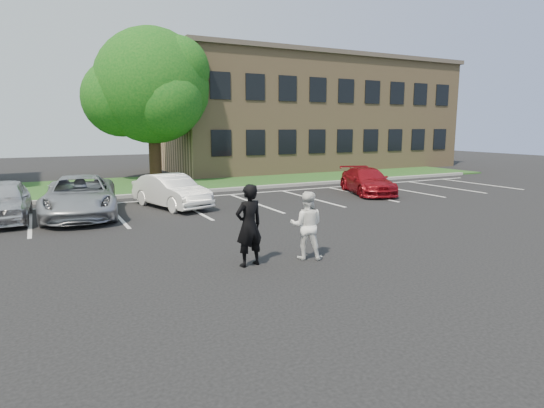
# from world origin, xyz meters

# --- Properties ---
(ground_plane) EXTENTS (90.00, 90.00, 0.00)m
(ground_plane) POSITION_xyz_m (0.00, 0.00, 0.00)
(ground_plane) COLOR black
(ground_plane) RESTS_ON ground
(curb) EXTENTS (40.00, 0.30, 0.15)m
(curb) POSITION_xyz_m (0.00, 12.00, 0.07)
(curb) COLOR gray
(curb) RESTS_ON ground
(grass_strip) EXTENTS (44.00, 8.00, 0.08)m
(grass_strip) POSITION_xyz_m (0.00, 16.00, 0.04)
(grass_strip) COLOR #153D14
(grass_strip) RESTS_ON ground
(stall_lines) EXTENTS (34.00, 5.36, 0.01)m
(stall_lines) POSITION_xyz_m (1.40, 8.95, 0.01)
(stall_lines) COLOR silver
(stall_lines) RESTS_ON ground
(office_building) EXTENTS (22.40, 10.40, 8.30)m
(office_building) POSITION_xyz_m (14.00, 21.99, 4.16)
(office_building) COLOR #997D56
(office_building) RESTS_ON ground
(tree) EXTENTS (7.80, 7.20, 8.80)m
(tree) POSITION_xyz_m (1.10, 18.17, 5.35)
(tree) COLOR black
(tree) RESTS_ON ground
(man_black_suit) EXTENTS (0.77, 0.57, 1.92)m
(man_black_suit) POSITION_xyz_m (-1.03, 0.17, 0.96)
(man_black_suit) COLOR black
(man_black_suit) RESTS_ON ground
(man_white_shirt) EXTENTS (1.02, 0.96, 1.66)m
(man_white_shirt) POSITION_xyz_m (0.46, 0.05, 0.83)
(man_white_shirt) COLOR white
(man_white_shirt) RESTS_ON ground
(car_silver_west) EXTENTS (1.83, 4.23, 1.42)m
(car_silver_west) POSITION_xyz_m (-6.39, 8.58, 0.71)
(car_silver_west) COLOR silver
(car_silver_west) RESTS_ON ground
(car_silver_minivan) EXTENTS (3.05, 5.50, 1.45)m
(car_silver_minivan) POSITION_xyz_m (-3.96, 8.30, 0.73)
(car_silver_minivan) COLOR #AAADB2
(car_silver_minivan) RESTS_ON ground
(car_white_sedan) EXTENTS (2.46, 4.23, 1.32)m
(car_white_sedan) POSITION_xyz_m (-0.58, 8.64, 0.66)
(car_white_sedan) COLOR white
(car_white_sedan) RESTS_ON ground
(car_red_compact) EXTENTS (2.94, 4.54, 1.22)m
(car_red_compact) POSITION_xyz_m (8.78, 8.01, 0.61)
(car_red_compact) COLOR maroon
(car_red_compact) RESTS_ON ground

